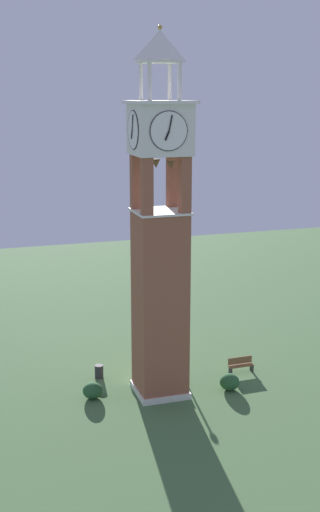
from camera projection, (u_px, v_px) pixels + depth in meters
The scene contains 7 objects.
ground at pixel (160, 392), 38.01m from camera, with size 80.00×80.00×0.00m, color #476B3D.
clock_tower at pixel (160, 250), 36.00m from camera, with size 3.24×3.24×20.13m.
park_bench at pixel (241, 365), 40.67m from camera, with size 0.47×1.61×0.95m.
lamp_post at pixel (171, 315), 43.29m from camera, with size 0.36×0.36×3.75m.
trash_bin at pixel (99, 371), 39.89m from camera, with size 0.52×0.52×0.80m, color #2D2D33.
shrub_near_entry at pixel (229, 382), 38.24m from camera, with size 1.15×1.15×0.97m, color #28562D.
shrub_left_of_tower at pixel (93, 390), 37.21m from camera, with size 1.12×1.12×0.90m, color #28562D.
Camera 1 is at (-33.39, 10.60, 16.73)m, focal length 46.26 mm.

